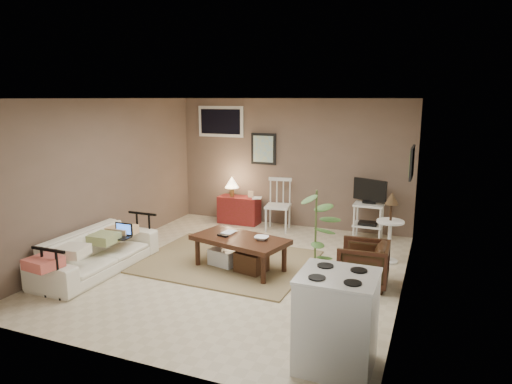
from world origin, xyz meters
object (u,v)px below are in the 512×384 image
at_px(spindle_chair, 278,206).
at_px(potted_plant, 315,252).
at_px(side_table, 391,219).
at_px(red_console, 238,207).
at_px(coffee_table, 239,251).
at_px(armchair, 363,262).
at_px(tv_stand, 369,208).
at_px(sofa, 97,246).
at_px(stove, 337,321).

xyz_separation_m(spindle_chair, potted_plant, (1.53, -3.20, 0.35)).
bearing_deg(side_table, spindle_chair, 154.48).
bearing_deg(potted_plant, red_console, 125.66).
relative_size(coffee_table, red_console, 1.59).
height_order(spindle_chair, potted_plant, potted_plant).
relative_size(side_table, armchair, 1.67).
bearing_deg(spindle_chair, tv_stand, 1.20).
xyz_separation_m(side_table, potted_plant, (-0.57, -2.20, 0.14)).
height_order(tv_stand, potted_plant, potted_plant).
bearing_deg(red_console, armchair, -37.99).
distance_m(sofa, red_console, 3.16).
bearing_deg(armchair, coffee_table, -89.16).
xyz_separation_m(red_console, spindle_chair, (0.87, -0.14, 0.13)).
bearing_deg(tv_stand, spindle_chair, -178.80).
bearing_deg(coffee_table, stove, -46.26).
relative_size(side_table, potted_plant, 0.71).
relative_size(coffee_table, potted_plant, 0.98).
bearing_deg(side_table, stove, -93.03).
height_order(sofa, armchair, sofa).
bearing_deg(potted_plant, armchair, 74.02).
relative_size(armchair, potted_plant, 0.43).
bearing_deg(sofa, armchair, -75.67).
bearing_deg(potted_plant, stove, -62.08).
bearing_deg(sofa, tv_stand, -48.48).
relative_size(spindle_chair, stove, 1.06).
bearing_deg(side_table, red_console, 158.92).
bearing_deg(stove, armchair, 91.91).
height_order(coffee_table, side_table, side_table).
xyz_separation_m(sofa, tv_stand, (3.32, 2.94, 0.18)).
bearing_deg(tv_stand, coffee_table, -124.68).
distance_m(red_console, stove, 4.98).
bearing_deg(side_table, sofa, -153.24).
xyz_separation_m(red_console, tv_stand, (2.50, -0.11, 0.24)).
relative_size(sofa, spindle_chair, 2.01).
xyz_separation_m(coffee_table, armchair, (1.72, 0.11, 0.04)).
distance_m(armchair, stove, 1.98).
height_order(coffee_table, tv_stand, tv_stand).
bearing_deg(sofa, coffee_table, -66.51).
xyz_separation_m(armchair, stove, (0.07, -1.97, 0.13)).
bearing_deg(spindle_chair, potted_plant, -64.45).
height_order(armchair, potted_plant, potted_plant).
height_order(red_console, side_table, side_table).
distance_m(side_table, potted_plant, 2.27).
height_order(coffee_table, spindle_chair, spindle_chair).
bearing_deg(tv_stand, side_table, -66.07).
distance_m(sofa, armchair, 3.67).
distance_m(coffee_table, tv_stand, 2.62).
distance_m(coffee_table, armchair, 1.72).
relative_size(red_console, side_table, 0.86).
bearing_deg(potted_plant, spindle_chair, 115.55).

